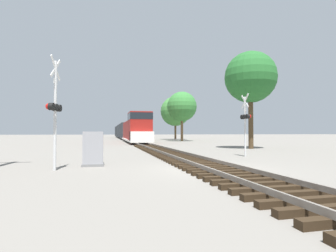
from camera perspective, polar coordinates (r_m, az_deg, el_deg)
name	(u,v)px	position (r m, az deg, el deg)	size (l,w,h in m)	color
ground_plane	(210,169)	(11.48, 9.03, -9.24)	(400.00, 400.00, 0.00)	slate
rail_track_bed	(210,166)	(11.47, 9.03, -8.57)	(2.60, 160.00, 0.31)	black
freight_train	(125,131)	(66.20, -9.43, -1.13)	(2.96, 69.36, 4.30)	maroon
crossing_signal_near	(54,108)	(11.77, -23.49, 3.55)	(0.50, 1.01, 4.69)	silver
crossing_signal_far	(245,119)	(17.83, 16.51, 1.44)	(0.34, 1.00, 4.07)	silver
relay_cabinet	(93,149)	(12.73, -15.99, -4.84)	(0.99, 0.68, 1.61)	slate
tree_far_right	(250,78)	(27.11, 17.51, 10.03)	(4.98, 4.98, 9.45)	#473521
tree_mid_background	(182,107)	(47.87, 3.04, 4.24)	(5.40, 5.40, 9.02)	brown
tree_deep_background	(175,111)	(59.03, 1.62, 3.23)	(6.67, 6.67, 9.71)	brown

